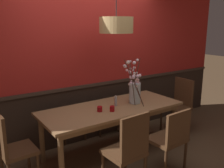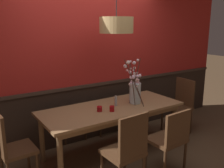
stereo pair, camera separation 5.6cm
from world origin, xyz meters
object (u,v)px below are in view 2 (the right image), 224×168
Objects in this scene: dining_table at (112,112)px; chair_far_side_right at (102,101)px; condiment_bottle at (116,101)px; candle_holder_nearer_edge at (112,109)px; pendant_lamp at (116,25)px; candle_holder_nearer_center at (99,109)px; chair_far_side_left at (70,109)px; chair_near_side_left at (127,149)px; chair_head_west_end at (11,146)px; chair_head_east_end at (180,103)px; vase_with_blossoms at (135,90)px; chair_near_side_right at (170,138)px.

chair_far_side_right is (0.34, 0.83, -0.11)m from dining_table.
dining_table is 0.17m from condiment_bottle.
pendant_lamp is at bearing 44.65° from candle_holder_nearer_edge.
chair_far_side_right is 1.57m from pendant_lamp.
candle_holder_nearer_center is at bearing -165.81° from condiment_bottle.
chair_near_side_left reaches higher than chair_far_side_left.
condiment_bottle is 1.09m from pendant_lamp.
chair_far_side_right reaches higher than dining_table.
condiment_bottle is at bearing 1.79° from chair_head_west_end.
pendant_lamp is (0.36, 0.12, 1.12)m from candle_holder_nearer_center.
chair_head_east_end reaches higher than chair_far_side_left.
chair_head_west_end is 12.54× the size of candle_holder_nearer_edge.
dining_table is 13.85× the size of condiment_bottle.
chair_head_west_end is at bearing -179.41° from chair_head_east_end.
chair_near_side_left is (-0.67, -1.65, -0.01)m from chair_far_side_right.
chair_far_side_right is at bearing -3.08° from chair_far_side_left.
chair_head_east_end is 1.38× the size of vase_with_blossoms.
candle_holder_nearer_edge is at bearing -136.44° from condiment_bottle.
dining_table is 0.90m from chair_far_side_right.
chair_head_east_end is 1.01× the size of chair_head_west_end.
candle_holder_nearer_edge is (-0.44, -0.98, 0.23)m from chair_far_side_right.
dining_table is 1.82× the size of pendant_lamp.
chair_near_side_left is at bearing -36.06° from chair_head_west_end.
chair_far_side_right reaches higher than chair_far_side_left.
chair_far_side_right is at bearing 67.85° from chair_near_side_left.
chair_head_west_end is 12.50× the size of candle_holder_nearer_center.
vase_with_blossoms is 4.61× the size of condiment_bottle.
chair_head_west_end is 1.85m from vase_with_blossoms.
pendant_lamp reaches higher than condiment_bottle.
pendant_lamp reaches higher than chair_far_side_right.
chair_head_east_end is at bearing 0.59° from chair_head_west_end.
pendant_lamp is at bearing 104.33° from chair_near_side_right.
vase_with_blossoms is (0.38, -0.04, 0.28)m from dining_table.
chair_head_east_end is 0.99× the size of chair_far_side_right.
dining_table is 0.92m from chair_far_side_left.
condiment_bottle reaches higher than candle_holder_nearer_edge.
chair_near_side_left reaches higher than chair_near_side_right.
chair_head_east_end is 0.84× the size of pendant_lamp.
chair_near_side_right reaches higher than candle_holder_nearer_edge.
vase_with_blossoms reaches higher than candle_holder_nearer_center.
candle_holder_nearer_edge is at bearing -79.41° from chair_far_side_left.
chair_far_side_right is at bearing 67.91° from dining_table.
pendant_lamp is (-0.23, -0.77, 1.35)m from chair_far_side_right.
pendant_lamp is at bearing 161.70° from vase_with_blossoms.
dining_table is at bearing 1.05° from chair_head_west_end.
chair_far_side_right reaches higher than chair_near_side_right.
vase_with_blossoms is 0.61× the size of pendant_lamp.
chair_head_east_end is at bearing -26.08° from chair_far_side_left.
dining_table is 2.17× the size of chair_head_east_end.
vase_with_blossoms is 0.53m from candle_holder_nearer_edge.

